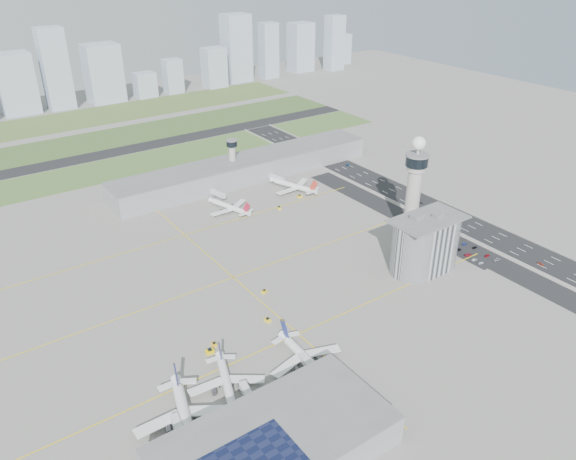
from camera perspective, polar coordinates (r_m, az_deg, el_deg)
ground at (r=305.77m, az=3.79°, el=-4.99°), size 1000.00×1000.00×0.00m
grass_strip_0 at (r=476.70m, az=-15.39°, el=6.45°), size 480.00×50.00×0.08m
grass_strip_1 at (r=544.42m, az=-18.29°, el=8.67°), size 480.00×60.00×0.08m
grass_strip_2 at (r=618.50m, az=-20.69°, el=10.47°), size 480.00×70.00×0.08m
runway at (r=509.85m, az=-16.91°, el=7.62°), size 480.00×22.00×0.10m
highway at (r=380.12m, az=17.48°, el=0.63°), size 28.00×500.00×0.10m
barrier_left at (r=369.71m, az=16.13°, el=0.15°), size 0.60×500.00×1.20m
barrier_right at (r=390.29m, az=18.78°, el=1.24°), size 0.60×500.00×1.20m
landside_road at (r=356.77m, az=16.20°, el=-1.01°), size 18.00×260.00×0.08m
parking_lot at (r=349.13m, az=17.47°, el=-1.87°), size 20.00×44.00×0.10m
taxiway_line_h_0 at (r=266.35m, az=1.03°, el=-10.52°), size 260.00×0.60×0.01m
taxiway_line_h_1 at (r=307.83m, az=-5.58°, el=-4.82°), size 260.00×0.60×0.01m
taxiway_line_h_2 at (r=354.65m, az=-10.46°, el=-0.50°), size 260.00×0.60×0.01m
taxiway_line_v at (r=307.83m, az=-5.58°, el=-4.82°), size 0.60×260.00×0.01m
control_tower at (r=339.51m, az=12.70°, el=4.52°), size 14.00×14.00×64.50m
secondary_tower at (r=424.80m, az=-5.67°, el=7.45°), size 8.60×8.60×31.90m
admin_building at (r=316.59m, az=13.77°, el=-1.35°), size 42.00×24.00×33.50m
terminal_pier at (r=431.68m, az=-4.32°, el=6.29°), size 210.00×32.00×15.80m
near_terminal at (r=210.74m, az=-1.36°, el=-21.01°), size 84.00×42.00×13.00m
airplane_near_a at (r=223.98m, az=-10.43°, el=-17.89°), size 50.09×54.78×12.81m
airplane_near_b at (r=236.46m, az=-6.25°, el=-14.91°), size 43.17×46.58×10.61m
airplane_near_c at (r=246.06m, az=1.95°, el=-12.58°), size 36.74×42.60×11.49m
airplane_far_a at (r=379.80m, az=-6.06°, el=2.69°), size 41.50×45.34×10.59m
airplane_far_b at (r=409.72m, az=0.47°, el=4.86°), size 47.35×51.27×11.75m
jet_bridge_near_0 at (r=218.43m, az=-10.48°, el=-20.76°), size 5.39×14.31×5.70m
jet_bridge_near_1 at (r=227.36m, az=-3.34°, el=-17.77°), size 5.39×14.31×5.70m
jet_bridge_near_2 at (r=239.73m, az=2.94°, el=-14.83°), size 5.39×14.31×5.70m
jet_bridge_far_0 at (r=403.79m, az=-7.73°, el=3.78°), size 5.39×14.31×5.70m
jet_bridge_far_1 at (r=426.82m, az=-1.79°, el=5.37°), size 5.39×14.31×5.70m
tug_0 at (r=257.66m, az=-7.95°, el=-12.08°), size 3.85×2.80×2.13m
tug_1 at (r=261.55m, az=-7.53°, el=-11.42°), size 1.96×2.80×1.61m
tug_2 at (r=273.70m, az=-2.09°, el=-9.10°), size 2.51×3.43×1.89m
tug_3 at (r=293.94m, az=-2.43°, el=-6.23°), size 3.59×3.08×1.76m
tug_4 at (r=381.73m, az=-0.92°, el=2.28°), size 3.33×4.04×2.03m
tug_5 at (r=399.15m, az=1.18°, el=3.46°), size 3.91×3.06×2.03m
car_lot_0 at (r=336.68m, az=19.01°, el=-3.18°), size 3.47×1.74×1.13m
car_lot_1 at (r=338.70m, az=18.42°, el=-2.87°), size 3.81×1.39×1.25m
car_lot_2 at (r=342.52m, az=17.82°, el=-2.41°), size 4.90×2.88×1.28m
car_lot_3 at (r=346.27m, az=16.89°, el=-1.92°), size 4.55×2.04×1.30m
car_lot_4 at (r=349.44m, az=15.92°, el=-1.50°), size 3.74×1.96×1.22m
car_lot_5 at (r=354.55m, az=15.06°, el=-0.93°), size 3.97×1.83×1.26m
car_lot_6 at (r=343.09m, az=20.45°, el=-2.82°), size 4.76×2.40×1.29m
car_lot_7 at (r=345.47m, az=19.58°, el=-2.46°), size 3.90×1.89×1.09m
car_lot_8 at (r=351.85m, az=18.44°, el=-1.68°), size 3.48×1.46×1.18m
car_lot_9 at (r=353.77m, az=17.51°, el=-1.37°), size 3.54×1.63×1.13m
car_lot_10 at (r=358.96m, az=16.76°, el=-0.80°), size 4.68×2.34×1.27m
car_lot_11 at (r=362.05m, az=15.87°, el=-0.42°), size 4.48×2.10×1.26m
car_hw_0 at (r=348.03m, az=24.29°, el=-3.15°), size 1.80×3.81×1.26m
car_hw_1 at (r=401.03m, az=13.29°, el=2.74°), size 1.84×4.10×1.31m
car_hw_2 at (r=459.56m, az=6.11°, el=6.58°), size 2.47×4.32×1.14m
car_hw_4 at (r=493.85m, az=0.72°, el=8.26°), size 1.85×3.67×1.20m
skyline_bldg_7 at (r=657.76m, az=-25.92°, el=13.23°), size 35.76×28.61×61.22m
skyline_bldg_8 at (r=658.06m, az=-22.57°, el=14.88°), size 26.33×21.06×83.39m
skyline_bldg_9 at (r=673.50m, az=-18.26°, el=14.90°), size 36.96×29.57×62.11m
skyline_bldg_10 at (r=682.82m, az=-14.32°, el=14.09°), size 23.01×18.41×27.75m
skyline_bldg_11 at (r=694.27m, az=-11.61°, el=15.06°), size 20.22×16.18×38.97m
skyline_bldg_12 at (r=714.57m, az=-7.50°, el=16.04°), size 26.14×20.92×46.89m
skyline_bldg_13 at (r=740.36m, az=-5.26°, el=17.91°), size 32.26×25.81×81.20m
skyline_bldg_14 at (r=758.10m, az=-1.99°, el=17.75°), size 21.59×17.28×68.75m
skyline_bldg_15 at (r=798.66m, az=1.29°, el=18.08°), size 30.25×24.20×63.40m
skyline_bldg_16 at (r=808.71m, az=4.73°, el=18.41°), size 23.04×18.43×71.56m
skyline_bldg_17 at (r=855.05m, az=5.46°, el=17.85°), size 22.64×18.11×41.06m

